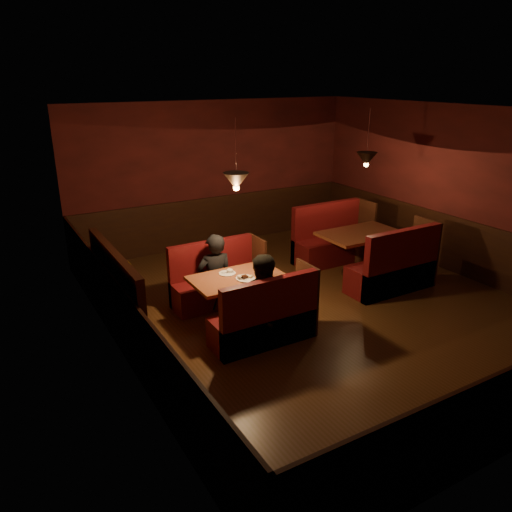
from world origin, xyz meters
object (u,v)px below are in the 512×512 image
second_bench_near (395,271)px  diner_b (267,286)px  main_table (238,287)px  second_table (360,244)px  main_bench_near (266,322)px  main_bench_far (217,284)px  diner_a (214,261)px  second_bench_far (331,243)px

second_bench_near → diner_b: diner_b is taller
main_table → second_table: main_table is taller
main_bench_near → second_table: (2.67, 1.24, 0.27)m
main_table → second_bench_near: bearing=-6.9°
main_table → main_bench_far: main_bench_far is taller
diner_b → second_table: bearing=21.2°
second_table → diner_a: (-2.77, 0.07, 0.18)m
second_bench_far → diner_b: 3.34m
second_bench_far → diner_a: size_ratio=1.01×
second_bench_far → diner_a: bearing=-164.8°
second_bench_far → second_bench_near: same height
main_bench_far → diner_a: size_ratio=0.94×
second_bench_near → diner_a: (-2.81, 0.90, 0.41)m
main_bench_far → second_table: main_bench_far is taller
main_bench_near → main_bench_far: bearing=90.0°
second_bench_near → diner_b: 2.70m
main_table → second_bench_far: size_ratio=0.85×
main_table → main_bench_near: 0.77m
main_table → main_bench_far: size_ratio=0.91×
main_bench_far → second_table: bearing=-5.1°
diner_a → diner_b: diner_b is taller
diner_a → main_bench_near: bearing=102.4°
main_table → main_bench_near: bearing=-88.8°
second_bench_far → main_bench_near: bearing=-142.5°
main_bench_far → second_bench_near: second_bench_near is taller
second_table → diner_a: bearing=178.6°
main_table → diner_a: diner_a is taller
main_bench_near → second_table: size_ratio=1.03×
main_bench_near → diner_a: (-0.11, 1.31, 0.45)m
main_table → second_bench_near: second_bench_near is taller
main_bench_far → second_bench_near: (2.70, -1.07, 0.04)m
main_bench_far → diner_b: 1.47m
main_bench_near → second_bench_far: (2.70, 2.07, 0.04)m
main_table → diner_b: diner_b is taller
second_table → second_bench_far: (0.03, 0.83, -0.23)m
second_bench_far → main_table: bearing=-153.8°
main_table → diner_b: bearing=-84.3°
diner_b → main_bench_near: bearing=-123.5°
second_bench_far → diner_b: size_ratio=0.99×
diner_a → second_bench_near: bearing=169.9°
main_bench_near → diner_a: 1.39m
main_bench_far → diner_a: diner_a is taller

